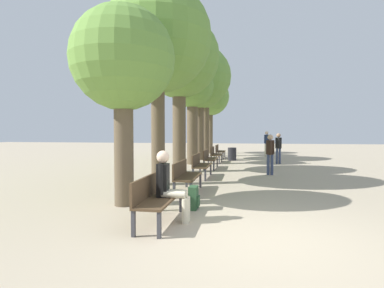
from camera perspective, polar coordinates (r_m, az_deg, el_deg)
The scene contains 20 objects.
ground_plane at distance 4.95m, azimuth 12.52°, elevation -17.25°, with size 80.00×80.00×0.00m, color tan.
bench_row_0 at distance 5.57m, azimuth -6.99°, elevation -9.59°, with size 0.51×1.69×0.86m.
bench_row_1 at distance 8.19m, azimuth -1.33°, elevation -5.76°, with size 0.51×1.69×0.86m.
bench_row_2 at distance 10.88m, azimuth 1.53°, elevation -3.78°, with size 0.51×1.69×0.86m.
bench_row_3 at distance 13.59m, azimuth 3.24°, elevation -2.58°, with size 0.51×1.69×0.86m.
bench_row_4 at distance 16.31m, azimuth 4.39°, elevation -1.78°, with size 0.51×1.69×0.86m.
bench_row_5 at distance 19.03m, azimuth 5.20°, elevation -1.21°, with size 0.51×1.69×0.86m.
tree_row_0 at distance 7.06m, azimuth -13.00°, elevation 15.04°, with size 2.32×2.32×4.45m.
tree_row_1 at distance 9.85m, azimuth -6.56°, elevation 19.13°, with size 3.36×3.36×6.23m.
tree_row_2 at distance 12.73m, azimuth -2.48°, elevation 15.82°, with size 3.32×3.32×6.38m.
tree_row_3 at distance 15.60m, azimuth 0.06°, elevation 10.24°, with size 2.22×2.22×5.13m.
tree_row_4 at distance 18.20m, azimuth 1.45°, elevation 12.48°, with size 3.74×3.74×6.81m.
tree_row_5 at distance 20.81m, azimuth 2.61°, elevation 9.41°, with size 2.27×2.27×5.57m.
tree_row_6 at distance 23.52m, azimuth 3.48°, elevation 8.85°, with size 2.93×2.93×5.89m.
person_seated at distance 5.56m, azimuth -4.36°, elevation -7.60°, with size 0.61×0.35×1.31m.
backpack at distance 6.50m, azimuth 0.32°, elevation -10.24°, with size 0.21×0.33×0.49m.
pedestrian_near at distance 21.20m, azimuth 14.04°, elevation 0.38°, with size 0.35×0.25×1.72m.
pedestrian_mid at distance 16.15m, azimuth 16.14°, elevation -0.44°, with size 0.32×0.28×1.60m.
pedestrian_far at distance 11.91m, azimuth 14.67°, elevation -1.45°, with size 0.32×0.28×1.56m.
trash_bin at distance 17.66m, azimuth 7.64°, elevation -1.91°, with size 0.49×0.49×0.75m.
Camera 1 is at (-0.21, -4.66, 1.65)m, focal length 28.00 mm.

